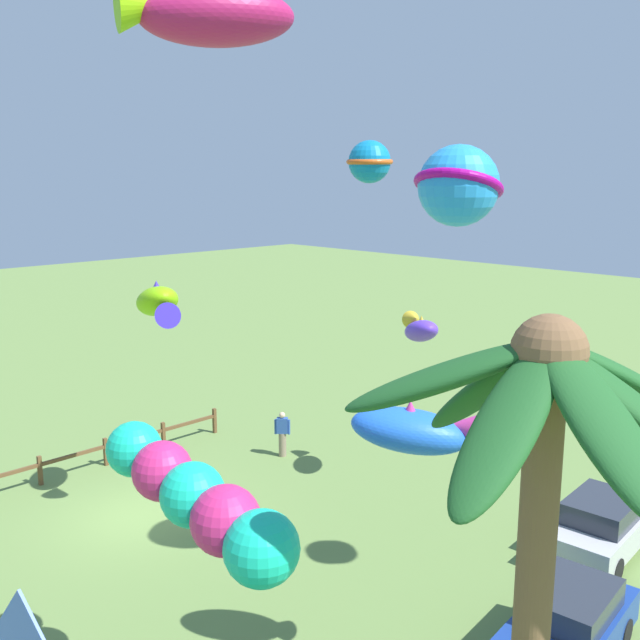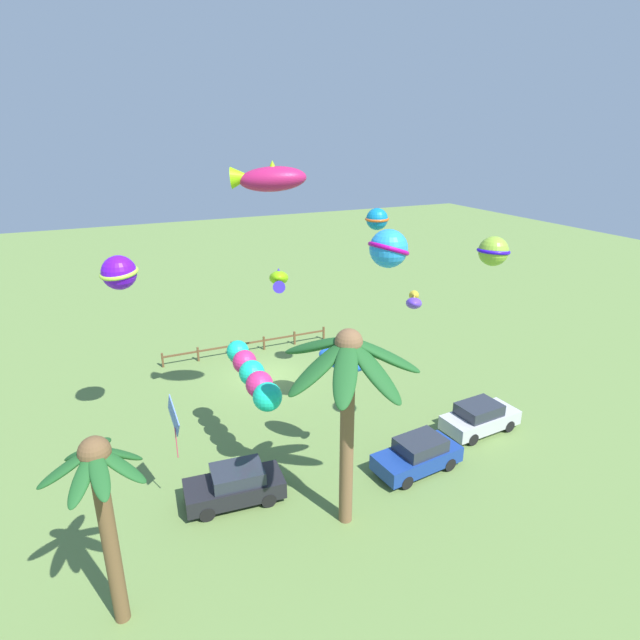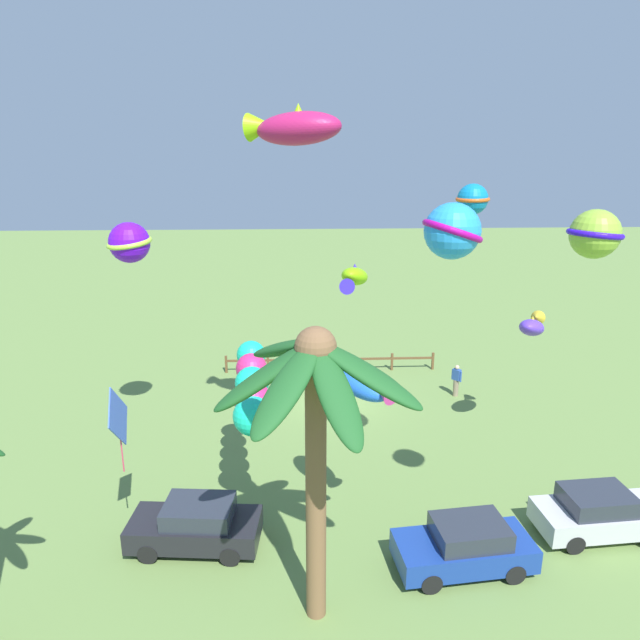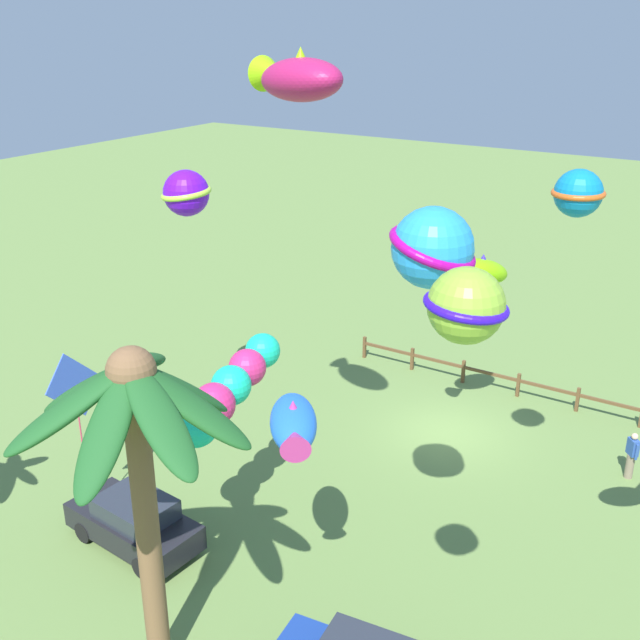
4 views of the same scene
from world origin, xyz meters
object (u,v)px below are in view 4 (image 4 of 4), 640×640
spectator_0 (632,455)px  kite_tube_1 (227,390)px  kite_ball_4 (433,248)px  kite_ball_3 (186,193)px  kite_fish_6 (479,273)px  kite_fish_0 (294,425)px  kite_fish_5 (296,78)px  kite_ball_9 (466,306)px  palm_tree_1 (137,430)px  kite_diamond_8 (75,386)px  kite_ball_2 (578,193)px  parked_car_2 (134,522)px

spectator_0 → kite_tube_1: kite_tube_1 is taller
kite_ball_4 → kite_ball_3: bearing=-23.7°
kite_fish_6 → kite_fish_0: bearing=86.2°
kite_tube_1 → kite_fish_5: bearing=-135.6°
spectator_0 → kite_ball_4: (3.17, 9.12, 8.53)m
kite_ball_3 → kite_fish_6: (-8.61, -3.68, -2.21)m
kite_fish_0 → kite_ball_9: size_ratio=1.46×
palm_tree_1 → spectator_0: size_ratio=4.93×
kite_diamond_8 → kite_ball_9: 13.40m
kite_ball_2 → kite_fish_5: (6.32, 1.90, 2.35)m
kite_tube_1 → kite_ball_3: bearing=-40.9°
parked_car_2 → kite_tube_1: (-1.65, -2.22, 3.51)m
parked_car_2 → kite_tube_1: bearing=-126.6°
spectator_0 → kite_ball_3: kite_ball_3 is taller
kite_ball_3 → kite_fish_5: (-6.01, 2.57, 3.91)m
kite_ball_4 → kite_fish_5: size_ratio=0.66×
kite_tube_1 → kite_fish_5: size_ratio=1.32×
kite_ball_3 → kite_ball_4: (-10.59, 4.64, 1.01)m
kite_tube_1 → kite_fish_6: bearing=-117.8°
palm_tree_1 → kite_ball_4: 6.82m
kite_fish_0 → kite_tube_1: 3.95m
kite_ball_4 → kite_diamond_8: 11.05m
kite_fish_5 → kite_ball_4: bearing=155.7°
kite_fish_5 → kite_diamond_8: (5.12, 3.37, -8.02)m
parked_car_2 → kite_fish_6: 12.60m
parked_car_2 → spectator_0: 15.21m
palm_tree_1 → kite_ball_4: kite_ball_4 is taller
parked_car_2 → kite_fish_5: bearing=-130.4°
spectator_0 → kite_fish_6: 7.44m
kite_fish_0 → kite_ball_3: size_ratio=1.09×
kite_fish_5 → kite_ball_2: bearing=-163.3°
parked_car_2 → kite_ball_3: kite_ball_3 is taller
parked_car_2 → kite_fish_0: 6.68m
parked_car_2 → kite_tube_1: size_ratio=0.92×
kite_fish_5 → parked_car_2: bearing=49.6°
palm_tree_1 → kite_diamond_8: 6.65m
kite_ball_4 → kite_fish_5: kite_fish_5 is taller
parked_car_2 → kite_ball_3: (2.93, -6.19, 7.58)m
kite_ball_3 → kite_fish_5: 7.61m
kite_tube_1 → kite_ball_3: kite_ball_3 is taller
kite_diamond_8 → kite_ball_9: bearing=168.0°
parked_car_2 → kite_fish_6: size_ratio=1.49×
palm_tree_1 → spectator_0: (-7.28, -13.49, -5.27)m
kite_ball_2 → kite_ball_9: 7.82m
kite_tube_1 → kite_ball_2: 10.14m
kite_fish_0 → kite_ball_9: 7.25m
kite_ball_9 → kite_fish_6: bearing=-70.9°
kite_ball_2 → kite_diamond_8: 13.82m
kite_fish_5 → kite_tube_1: bearing=44.4°
kite_fish_0 → kite_tube_1: (3.40, -1.82, -0.85)m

